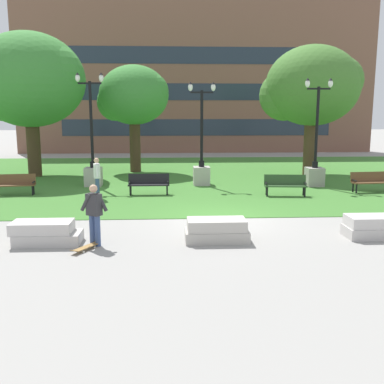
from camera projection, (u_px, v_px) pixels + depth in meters
ground_plane at (221, 219)px, 15.47m from camera, size 140.00×140.00×0.00m
grass_lawn at (200, 176)px, 25.29m from camera, size 40.00×20.00×0.02m
concrete_block_center at (46, 233)px, 12.53m from camera, size 1.89×0.90×0.64m
concrete_block_left at (217, 230)px, 12.79m from camera, size 1.80×0.90×0.64m
concrete_block_right at (376, 227)px, 13.18m from camera, size 1.80×0.90×0.64m
person_skateboarder at (94, 211)px, 12.23m from camera, size 0.80×0.42×1.71m
skateboard at (86, 247)px, 11.98m from camera, size 0.70×0.98×0.14m
park_bench_near_left at (371, 181)px, 20.32m from camera, size 1.84×0.69×0.90m
park_bench_near_right at (14, 183)px, 19.58m from camera, size 1.85×0.76×0.90m
park_bench_far_left at (149, 183)px, 19.72m from camera, size 1.80×0.55×0.90m
park_bench_far_right at (285, 184)px, 19.42m from camera, size 1.84×0.71×0.90m
lamp_post_center at (202, 164)px, 22.17m from camera, size 1.32×0.80×5.00m
lamp_post_left at (315, 165)px, 21.82m from camera, size 1.32×0.80×5.15m
lamp_post_right at (93, 164)px, 21.83m from camera, size 1.32×0.80×5.41m
tree_near_right at (133, 96)px, 26.35m from camera, size 4.28×4.08×6.27m
tree_far_left at (28, 81)px, 24.34m from camera, size 6.28×5.98×7.82m
tree_far_right at (311, 87)px, 25.00m from camera, size 5.47×5.21×7.21m
person_bystander_near_lawn at (97, 176)px, 18.79m from camera, size 0.33×0.90×1.71m
building_facade_distant at (197, 75)px, 38.37m from camera, size 30.76×1.03×13.33m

